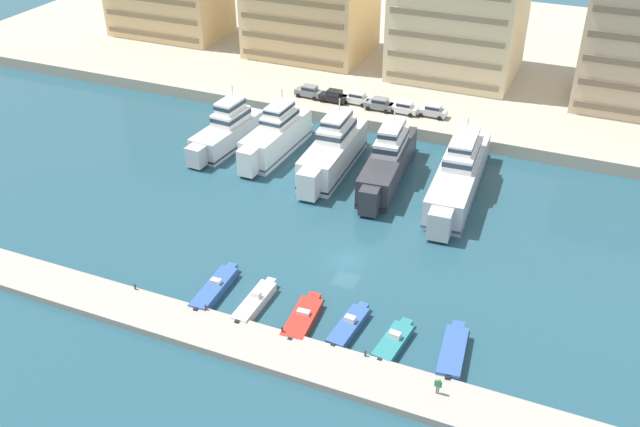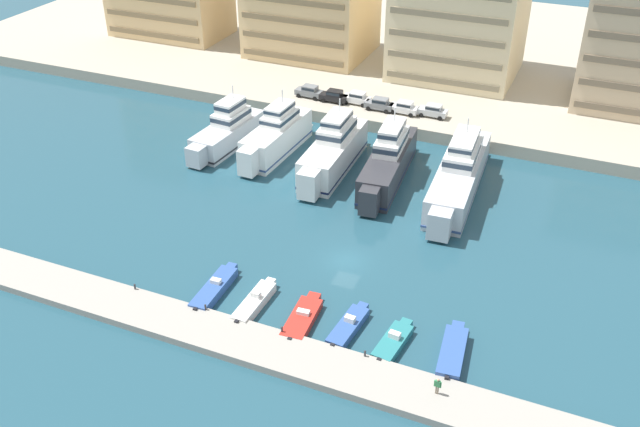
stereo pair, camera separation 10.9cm
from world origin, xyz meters
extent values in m
plane|color=#234C5B|center=(0.00, 0.00, 0.00)|extent=(400.00, 400.00, 0.00)
cube|color=#ADA38E|center=(0.00, 65.08, 0.88)|extent=(180.00, 70.00, 1.76)
cube|color=#9E998E|center=(0.00, -15.44, 0.37)|extent=(120.00, 4.82, 0.74)
cube|color=silver|center=(-24.39, 18.78, 1.53)|extent=(4.89, 12.85, 3.07)
cube|color=silver|center=(-24.93, 11.62, 1.61)|extent=(2.31, 2.13, 2.61)
cube|color=black|center=(-24.39, 18.78, 0.54)|extent=(4.94, 12.98, 0.24)
cube|color=white|center=(-24.31, 19.72, 3.88)|extent=(3.47, 5.51, 1.62)
cube|color=#233342|center=(-24.31, 19.72, 4.04)|extent=(3.51, 5.56, 0.58)
cube|color=white|center=(-24.31, 19.72, 5.43)|extent=(2.71, 4.30, 1.48)
cube|color=#233342|center=(-24.31, 19.72, 5.57)|extent=(2.74, 4.34, 0.53)
cylinder|color=silver|center=(-24.25, 20.51, 7.06)|extent=(0.16, 0.16, 1.80)
cube|color=silver|center=(-23.87, 25.50, 0.84)|extent=(3.41, 1.15, 0.20)
cube|color=white|center=(-17.44, 19.49, 1.96)|extent=(4.39, 13.41, 3.93)
cube|color=white|center=(-17.74, 12.00, 2.06)|extent=(2.20, 2.01, 3.34)
cube|color=#334C7F|center=(-17.44, 19.49, 0.69)|extent=(4.43, 13.54, 0.24)
cube|color=white|center=(-17.40, 20.48, 4.59)|extent=(3.23, 5.69, 1.33)
cube|color=#233342|center=(-17.40, 20.48, 4.73)|extent=(3.27, 5.74, 0.48)
cube|color=white|center=(-17.40, 20.48, 5.83)|extent=(2.52, 4.43, 1.15)
cube|color=#233342|center=(-17.40, 20.48, 5.95)|extent=(2.55, 4.48, 0.41)
cylinder|color=silver|center=(-17.37, 21.32, 7.31)|extent=(0.16, 0.16, 1.80)
cube|color=white|center=(-17.16, 26.57, 1.08)|extent=(3.32, 1.03, 0.20)
cube|color=white|center=(-8.85, 18.16, 1.98)|extent=(4.72, 15.06, 3.96)
cube|color=white|center=(-8.55, 9.77, 2.08)|extent=(2.38, 2.18, 3.37)
cube|color=#192347|center=(-8.85, 18.16, 0.69)|extent=(4.77, 15.21, 0.24)
cube|color=white|center=(-8.89, 19.28, 4.85)|extent=(3.49, 6.38, 1.78)
cube|color=#233342|center=(-8.89, 19.28, 5.03)|extent=(3.54, 6.44, 0.64)
cube|color=white|center=(-8.89, 19.28, 6.33)|extent=(2.72, 4.98, 1.18)
cube|color=#233342|center=(-8.89, 19.28, 6.45)|extent=(2.76, 5.03, 0.43)
cylinder|color=silver|center=(-8.92, 20.22, 7.82)|extent=(0.16, 0.16, 1.80)
cube|color=white|center=(-9.13, 26.07, 1.09)|extent=(3.59, 1.03, 0.20)
cube|color=#333338|center=(-1.65, 18.28, 1.83)|extent=(5.26, 16.66, 3.66)
cube|color=#333338|center=(-0.86, 9.25, 1.92)|extent=(2.27, 2.10, 3.11)
cube|color=#192347|center=(-1.65, 18.28, 0.64)|extent=(5.31, 16.83, 0.24)
cube|color=white|center=(-1.76, 19.50, 4.53)|extent=(3.58, 7.12, 1.75)
cube|color=#233342|center=(-1.76, 19.50, 4.71)|extent=(3.63, 7.19, 0.63)
cube|color=white|center=(-1.76, 19.50, 6.12)|extent=(2.80, 5.55, 1.41)
cube|color=#233342|center=(-1.76, 19.50, 6.26)|extent=(2.83, 5.61, 0.51)
cylinder|color=silver|center=(-1.85, 20.53, 7.72)|extent=(0.16, 0.16, 1.80)
cube|color=#333338|center=(-2.41, 26.89, 1.01)|extent=(3.33, 1.18, 0.20)
cube|color=silver|center=(7.10, 18.61, 1.86)|extent=(5.56, 20.20, 3.72)
cube|color=silver|center=(7.72, 7.64, 1.95)|extent=(2.55, 2.35, 3.16)
cube|color=#334C7F|center=(7.10, 18.61, 0.65)|extent=(5.61, 20.40, 0.24)
cube|color=white|center=(7.01, 20.11, 4.56)|extent=(3.92, 8.58, 1.69)
cube|color=#233342|center=(7.01, 20.11, 4.73)|extent=(3.97, 8.66, 0.61)
cube|color=white|center=(7.01, 20.11, 6.03)|extent=(3.06, 6.69, 1.25)
cube|color=#233342|center=(7.01, 20.11, 6.16)|extent=(3.10, 6.76, 0.45)
cylinder|color=silver|center=(6.94, 21.36, 7.56)|extent=(0.16, 0.16, 1.80)
cube|color=silver|center=(6.50, 29.03, 1.02)|extent=(3.80, 1.11, 0.20)
cube|color=#33569E|center=(-9.81, -10.10, 0.47)|extent=(2.05, 6.88, 0.93)
cube|color=#33569E|center=(-9.95, -6.33, 0.47)|extent=(1.02, 0.84, 0.79)
cube|color=silver|center=(-9.83, -9.59, 1.14)|extent=(1.01, 0.64, 0.42)
cube|color=#283847|center=(-9.84, -9.31, 1.21)|extent=(0.90, 0.11, 0.25)
cube|color=black|center=(-9.68, -13.69, 0.62)|extent=(0.37, 0.29, 0.60)
cube|color=white|center=(-5.27, -10.44, 0.47)|extent=(1.70, 6.22, 0.94)
cube|color=white|center=(-5.23, -7.01, 0.47)|extent=(0.90, 0.74, 0.80)
cube|color=silver|center=(-5.26, -9.97, 1.22)|extent=(0.90, 0.61, 0.56)
cube|color=#283847|center=(-5.26, -9.69, 1.31)|extent=(0.81, 0.09, 0.34)
cube|color=black|center=(-5.30, -13.72, 0.62)|extent=(0.36, 0.28, 0.60)
cube|color=red|center=(-0.18, -10.74, 0.39)|extent=(2.61, 6.03, 0.78)
cube|color=red|center=(-0.44, -7.38, 0.39)|extent=(1.26, 1.06, 0.66)
cube|color=silver|center=(-0.21, -10.30, 0.96)|extent=(1.23, 0.69, 0.36)
cube|color=#283847|center=(-0.24, -10.02, 1.01)|extent=(1.08, 0.16, 0.22)
cube|color=black|center=(0.06, -13.85, 0.54)|extent=(0.38, 0.31, 0.60)
cube|color=#33569E|center=(4.08, -10.07, 0.40)|extent=(2.18, 5.82, 0.81)
cube|color=#33569E|center=(4.34, -6.89, 0.40)|extent=(1.01, 0.85, 0.69)
cube|color=silver|center=(4.11, -9.65, 1.08)|extent=(0.99, 0.68, 0.54)
cube|color=#283847|center=(4.14, -9.37, 1.16)|extent=(0.86, 0.15, 0.32)
cube|color=black|center=(3.83, -13.09, 0.55)|extent=(0.38, 0.31, 0.60)
cube|color=teal|center=(8.44, -10.45, 0.39)|extent=(2.41, 5.32, 0.77)
cube|color=teal|center=(8.77, -7.53, 0.39)|extent=(1.11, 0.94, 0.66)
cube|color=silver|center=(8.48, -10.07, 1.04)|extent=(1.08, 0.71, 0.55)
cube|color=#283847|center=(8.52, -9.79, 1.13)|extent=(0.93, 0.18, 0.33)
cube|color=black|center=(8.14, -13.19, 0.54)|extent=(0.39, 0.32, 0.60)
cube|color=#33569E|center=(13.64, -9.90, 0.54)|extent=(2.65, 6.40, 1.09)
cube|color=#33569E|center=(13.27, -6.41, 0.54)|extent=(1.19, 1.01, 0.92)
cube|color=black|center=(13.99, -13.17, 0.69)|extent=(0.39, 0.32, 0.60)
cube|color=slate|center=(-19.42, 34.44, 2.48)|extent=(4.17, 1.86, 0.80)
cube|color=slate|center=(-19.27, 34.43, 3.22)|extent=(2.16, 1.64, 0.68)
cube|color=#1E2833|center=(-19.27, 34.43, 3.22)|extent=(2.12, 1.66, 0.37)
cylinder|color=black|center=(-20.80, 33.64, 2.08)|extent=(0.65, 0.25, 0.64)
cylinder|color=black|center=(-20.73, 35.34, 2.08)|extent=(0.65, 0.25, 0.64)
cylinder|color=black|center=(-18.10, 33.53, 2.08)|extent=(0.65, 0.25, 0.64)
cylinder|color=black|center=(-18.04, 35.23, 2.08)|extent=(0.65, 0.25, 0.64)
cube|color=black|center=(-15.37, 34.20, 2.48)|extent=(4.10, 1.71, 0.80)
cube|color=black|center=(-15.22, 34.20, 3.22)|extent=(2.10, 1.56, 0.68)
cube|color=#1E2833|center=(-15.22, 34.20, 3.22)|extent=(2.06, 1.58, 0.37)
cylinder|color=black|center=(-16.73, 33.35, 2.08)|extent=(0.64, 0.22, 0.64)
cylinder|color=black|center=(-16.72, 35.05, 2.08)|extent=(0.64, 0.22, 0.64)
cylinder|color=black|center=(-14.03, 33.35, 2.08)|extent=(0.64, 0.22, 0.64)
cylinder|color=black|center=(-14.02, 35.05, 2.08)|extent=(0.64, 0.22, 0.64)
cube|color=white|center=(-12.03, 34.84, 2.48)|extent=(4.16, 1.84, 0.80)
cube|color=white|center=(-11.88, 34.83, 3.22)|extent=(2.15, 1.63, 0.68)
cube|color=#1E2833|center=(-11.88, 34.83, 3.22)|extent=(2.11, 1.65, 0.37)
cylinder|color=black|center=(-13.41, 34.04, 2.08)|extent=(0.65, 0.24, 0.64)
cylinder|color=black|center=(-13.35, 35.74, 2.08)|extent=(0.65, 0.24, 0.64)
cylinder|color=black|center=(-10.71, 33.94, 2.08)|extent=(0.65, 0.24, 0.64)
cylinder|color=black|center=(-10.65, 35.64, 2.08)|extent=(0.65, 0.24, 0.64)
cube|color=slate|center=(-8.27, 34.03, 2.48)|extent=(4.10, 1.71, 0.80)
cube|color=slate|center=(-8.12, 34.03, 3.22)|extent=(2.10, 1.57, 0.68)
cube|color=#1E2833|center=(-8.12, 34.03, 3.22)|extent=(2.06, 1.58, 0.37)
cylinder|color=black|center=(-9.62, 33.19, 2.08)|extent=(0.64, 0.22, 0.64)
cylinder|color=black|center=(-9.62, 34.89, 2.08)|extent=(0.64, 0.22, 0.64)
cylinder|color=black|center=(-6.92, 33.18, 2.08)|extent=(0.64, 0.22, 0.64)
cylinder|color=black|center=(-6.92, 34.88, 2.08)|extent=(0.64, 0.22, 0.64)
cube|color=white|center=(-4.67, 34.22, 2.48)|extent=(4.15, 1.83, 0.80)
cube|color=white|center=(-4.52, 34.22, 3.22)|extent=(2.15, 1.63, 0.68)
cube|color=#1E2833|center=(-4.52, 34.22, 3.22)|extent=(2.11, 1.64, 0.37)
cylinder|color=black|center=(-6.05, 33.42, 2.08)|extent=(0.65, 0.24, 0.64)
cylinder|color=black|center=(-5.99, 35.12, 2.08)|extent=(0.65, 0.24, 0.64)
cylinder|color=black|center=(-3.35, 33.33, 2.08)|extent=(0.65, 0.24, 0.64)
cylinder|color=black|center=(-3.29, 35.03, 2.08)|extent=(0.65, 0.24, 0.64)
cube|color=#B7BCC1|center=(-0.65, 34.77, 2.48)|extent=(4.13, 1.78, 0.80)
cube|color=#B7BCC1|center=(-0.50, 34.76, 3.22)|extent=(2.13, 1.60, 0.68)
cube|color=#1E2833|center=(-0.50, 34.76, 3.22)|extent=(2.09, 1.62, 0.37)
cylinder|color=black|center=(-2.01, 33.94, 2.08)|extent=(0.64, 0.23, 0.64)
cylinder|color=black|center=(-1.98, 35.64, 2.08)|extent=(0.64, 0.23, 0.64)
cylinder|color=black|center=(0.69, 33.89, 2.08)|extent=(0.64, 0.23, 0.64)
cylinder|color=black|center=(0.72, 35.59, 2.08)|extent=(0.64, 0.23, 0.64)
cube|color=#7B6748|center=(-54.83, 46.15, 3.33)|extent=(18.71, 0.24, 0.90)
cube|color=#7B6748|center=(-54.83, 46.15, 6.47)|extent=(18.71, 0.24, 0.90)
cube|color=#E0BC84|center=(-27.11, 53.00, 9.39)|extent=(19.42, 15.60, 15.24)
cube|color=#7B6748|center=(-27.11, 45.10, 3.29)|extent=(17.87, 0.24, 0.90)
cube|color=#7B6748|center=(-27.11, 45.10, 6.34)|extent=(17.87, 0.24, 0.90)
cube|color=#7B6748|center=(-27.11, 45.10, 9.39)|extent=(17.87, 0.24, 0.90)
cube|color=#7B6748|center=(-27.11, 45.10, 12.43)|extent=(17.87, 0.24, 0.90)
cube|color=beige|center=(-1.97, 52.91, 11.59)|extent=(18.77, 16.88, 19.66)
cube|color=#7E7359|center=(-1.97, 44.36, 3.40)|extent=(17.27, 0.24, 0.90)
cube|color=#7E7359|center=(-1.97, 44.36, 6.68)|extent=(17.27, 0.24, 0.90)
cube|color=#7E7359|center=(-1.97, 44.36, 9.96)|extent=(17.27, 0.24, 0.90)
cube|color=#7E7359|center=(-1.97, 44.36, 13.23)|extent=(17.27, 0.24, 0.90)
cube|color=#6D5F4B|center=(24.43, 43.34, 3.44)|extent=(14.15, 0.24, 0.90)
cube|color=#6D5F4B|center=(24.43, 43.34, 6.78)|extent=(14.15, 0.24, 0.90)
cube|color=#6D5F4B|center=(24.43, 43.34, 10.12)|extent=(14.15, 0.24, 0.90)
cylinder|color=#7A6B56|center=(13.73, -15.05, 1.13)|extent=(0.13, 0.13, 0.78)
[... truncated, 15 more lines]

